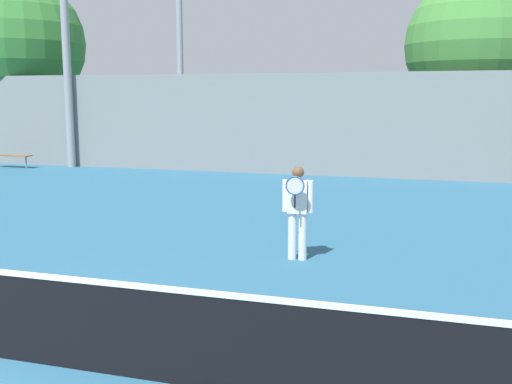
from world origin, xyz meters
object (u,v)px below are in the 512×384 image
at_px(tennis_player, 298,208).
at_px(tree_green_broad, 476,45).
at_px(bench_courtside_far, 12,156).
at_px(tree_green_tall, 16,44).

height_order(tennis_player, tree_green_broad, tree_green_broad).
bearing_deg(tree_green_broad, bench_courtside_far, -164.45).
bearing_deg(tree_green_broad, tree_green_tall, -176.12).
bearing_deg(tree_green_tall, bench_courtside_far, -57.67).
bearing_deg(tennis_player, bench_courtside_far, 141.71).
height_order(tree_green_tall, tree_green_broad, tree_green_tall).
relative_size(tree_green_tall, tree_green_broad, 1.11).
relative_size(bench_courtside_far, tree_green_tall, 0.20).
bearing_deg(bench_courtside_far, tree_green_tall, 122.33).
relative_size(tennis_player, bench_courtside_far, 0.98).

